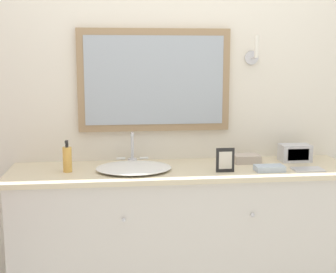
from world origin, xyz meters
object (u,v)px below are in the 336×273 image
object	(u,v)px
appliance_box	(295,153)
soap_bottle	(67,159)
sink_basin	(134,167)
picture_frame	(225,160)

from	to	relation	value
appliance_box	soap_bottle	bearing A→B (deg)	-174.96
sink_basin	soap_bottle	xyz separation A→B (m)	(-0.39, 0.01, 0.06)
sink_basin	appliance_box	bearing A→B (deg)	7.17
appliance_box	picture_frame	world-z (taller)	picture_frame
picture_frame	appliance_box	bearing A→B (deg)	24.49
sink_basin	soap_bottle	size ratio (longest dim) A/B	2.38
soap_bottle	picture_frame	distance (m)	0.94
sink_basin	picture_frame	bearing A→B (deg)	-11.02
soap_bottle	appliance_box	world-z (taller)	soap_bottle
sink_basin	soap_bottle	bearing A→B (deg)	179.20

